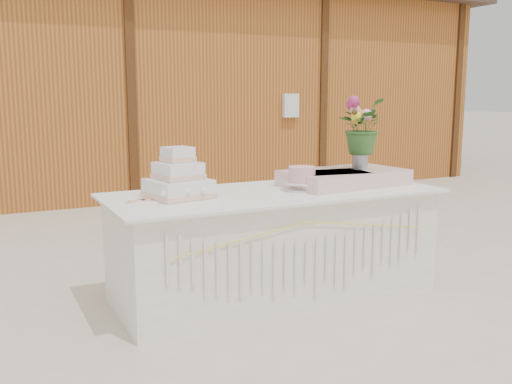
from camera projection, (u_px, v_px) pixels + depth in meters
ground at (274, 294)px, 4.22m from camera, size 80.00×80.00×0.00m
barn at (99, 81)px, 9.22m from camera, size 12.60×4.60×3.30m
cake_table at (275, 243)px, 4.15m from camera, size 2.40×1.00×0.77m
wedding_cake at (178, 181)px, 3.82m from camera, size 0.45×0.45×0.34m
pink_cake_stand at (302, 177)px, 4.09m from camera, size 0.25×0.25×0.18m
satin_runner at (344, 178)px, 4.36m from camera, size 0.97×0.62×0.12m
flower_vase at (360, 158)px, 4.40m from camera, size 0.12×0.12×0.17m
bouquet at (361, 120)px, 4.35m from camera, size 0.51×0.50×0.43m
loose_flowers at (141, 201)px, 3.67m from camera, size 0.15×0.33×0.02m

